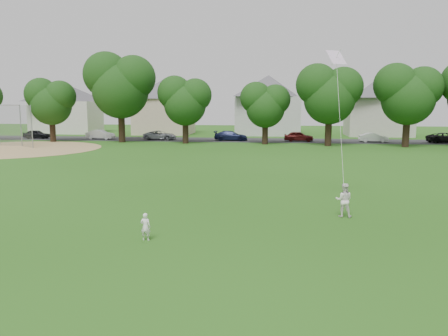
# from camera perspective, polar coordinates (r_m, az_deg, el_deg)

# --- Properties ---
(ground) EXTENTS (160.00, 160.00, 0.00)m
(ground) POSITION_cam_1_polar(r_m,az_deg,el_deg) (15.20, 0.86, -9.76)
(ground) COLOR #215012
(ground) RESTS_ON ground
(street) EXTENTS (90.00, 7.00, 0.01)m
(street) POSITION_cam_1_polar(r_m,az_deg,el_deg) (56.57, 5.49, 3.62)
(street) COLOR #2D2D30
(street) RESTS_ON ground
(dirt_infield) EXTENTS (18.00, 18.00, 0.02)m
(dirt_infield) POSITION_cam_1_polar(r_m,az_deg,el_deg) (50.75, -25.87, 2.26)
(dirt_infield) COLOR #9E7F51
(dirt_infield) RESTS_ON ground
(toddler) EXTENTS (0.37, 0.25, 0.99)m
(toddler) POSITION_cam_1_polar(r_m,az_deg,el_deg) (15.56, -10.22, -7.57)
(toddler) COLOR white
(toddler) RESTS_ON ground
(older_boy) EXTENTS (0.77, 0.63, 1.44)m
(older_boy) POSITION_cam_1_polar(r_m,az_deg,el_deg) (19.03, 15.39, -4.07)
(older_boy) COLOR white
(older_boy) RESTS_ON ground
(kite) EXTENTS (1.14, 1.96, 6.51)m
(kite) POSITION_cam_1_polar(r_m,az_deg,el_deg) (20.04, 14.91, 5.90)
(kite) COLOR silver
(kite) RESTS_ON ground
(tree_row) EXTENTS (81.56, 8.53, 11.17)m
(tree_row) POSITION_cam_1_polar(r_m,az_deg,el_deg) (50.65, 11.67, 10.00)
(tree_row) COLOR black
(tree_row) RESTS_ON ground
(parked_cars) EXTENTS (64.96, 2.37, 1.25)m
(parked_cars) POSITION_cam_1_polar(r_m,az_deg,el_deg) (55.51, 6.62, 4.14)
(parked_cars) COLOR black
(parked_cars) RESTS_ON ground
(house_row) EXTENTS (77.50, 14.08, 10.44)m
(house_row) POSITION_cam_1_polar(r_m,az_deg,el_deg) (66.36, 6.09, 8.83)
(house_row) COLOR silver
(house_row) RESTS_ON ground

